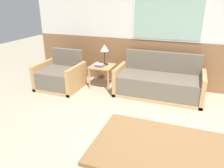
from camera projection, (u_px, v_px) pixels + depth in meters
name	position (u px, v px, depth m)	size (l,w,h in m)	color
ground_plane	(158.00, 160.00, 2.87)	(16.00, 16.00, 0.00)	#B2A58C
wall_back	(182.00, 28.00, 4.66)	(7.20, 0.09, 2.70)	#8E603D
couch	(159.00, 84.00, 4.66)	(1.82, 0.83, 0.88)	tan
armchair	(61.00, 77.00, 5.07)	(0.95, 0.86, 0.85)	tan
side_table	(102.00, 69.00, 5.08)	(0.52, 0.52, 0.52)	tan
table_lamp	(105.00, 49.00, 4.98)	(0.20, 0.20, 0.48)	#262628
book_stack	(99.00, 65.00, 4.96)	(0.20, 0.16, 0.07)	#B22823
dining_table	(190.00, 161.00, 1.89)	(1.73, 0.85, 0.74)	olive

